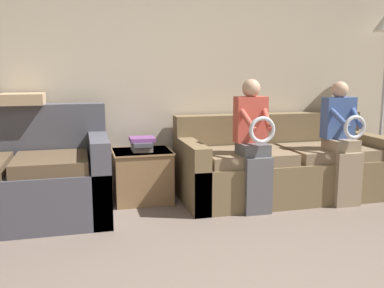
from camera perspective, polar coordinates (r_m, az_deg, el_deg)
The scene contains 8 objects.
wall_back at distance 4.51m, azimuth -3.97°, elevation 9.53°, with size 6.99×0.06×2.55m.
couch_main at distance 4.54m, azimuth 11.75°, elevation -3.00°, with size 2.11×0.89×0.83m.
couch_side at distance 4.02m, azimuth -22.60°, elevation -4.53°, with size 1.60×0.90×0.99m.
child_left_seated at distance 3.96m, azimuth 8.23°, elevation 0.55°, with size 0.30×0.37×1.22m.
child_right_seated at distance 4.40m, azimuth 19.42°, elevation 0.76°, with size 0.32×0.37×1.19m.
side_shelf at distance 4.30m, azimuth -6.63°, elevation -4.14°, with size 0.57×0.49×0.51m.
book_stack at distance 4.24m, azimuth -6.73°, elevation 0.04°, with size 0.24×0.31×0.13m.
throw_pillow at distance 4.21m, azimuth -21.65°, elevation 5.61°, with size 0.38×0.38×0.10m.
Camera 1 is at (-0.84, -1.55, 1.29)m, focal length 40.00 mm.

